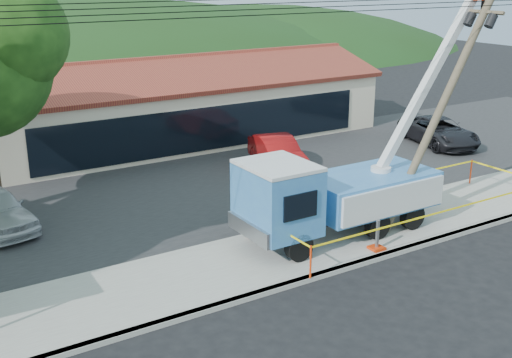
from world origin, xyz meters
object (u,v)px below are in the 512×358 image
object	(u,v)px
utility_truck	(335,192)
car_dark	(437,146)
leaning_pole	(444,101)
car_red	(277,170)

from	to	relation	value
utility_truck	car_dark	world-z (taller)	utility_truck
utility_truck	leaning_pole	xyz separation A→B (m)	(4.18, -0.77, 2.88)
leaning_pole	car_red	size ratio (longest dim) A/B	1.80
utility_truck	car_dark	size ratio (longest dim) A/B	1.94
utility_truck	car_red	size ratio (longest dim) A/B	2.20
car_red	utility_truck	bearing A→B (deg)	-96.01
utility_truck	car_red	world-z (taller)	utility_truck
leaning_pole	car_red	distance (m)	9.81
utility_truck	car_dark	xyz separation A→B (m)	(12.62, 6.81, -1.74)
car_red	car_dark	distance (m)	9.79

